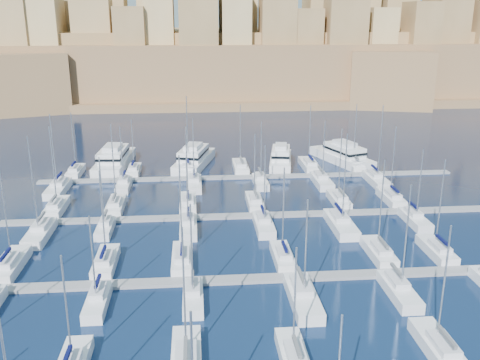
{
  "coord_description": "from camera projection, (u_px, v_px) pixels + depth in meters",
  "views": [
    {
      "loc": [
        -10.84,
        -71.58,
        31.54
      ],
      "look_at": [
        -4.15,
        6.0,
        7.6
      ],
      "focal_mm": 40.0,
      "sensor_mm": 36.0,
      "label": 1
    }
  ],
  "objects": [
    {
      "name": "ground",
      "position": [
        272.0,
        241.0,
        78.32
      ],
      "size": [
        600.0,
        600.0,
        0.0
      ],
      "primitive_type": "plane",
      "color": "black",
      "rests_on": "ground"
    },
    {
      "name": "pontoon_mid_near",
      "position": [
        285.0,
        278.0,
        66.83
      ],
      "size": [
        84.0,
        2.0,
        0.4
      ],
      "primitive_type": "cube",
      "color": "slate",
      "rests_on": "ground"
    },
    {
      "name": "pontoon_mid_far",
      "position": [
        263.0,
        215.0,
        87.78
      ],
      "size": [
        84.0,
        2.0,
        0.4
      ],
      "primitive_type": "cube",
      "color": "slate",
      "rests_on": "ground"
    },
    {
      "name": "pontoon_far",
      "position": [
        249.0,
        177.0,
        108.74
      ],
      "size": [
        84.0,
        2.0,
        0.4
      ],
      "primitive_type": "cube",
      "color": "slate",
      "rests_on": "ground"
    },
    {
      "name": "sailboat_2",
      "position": [
        186.0,
        360.0,
        50.02
      ],
      "size": [
        2.81,
        9.36,
        14.18
      ],
      "color": "white",
      "rests_on": "ground"
    },
    {
      "name": "sailboat_3",
      "position": [
        294.0,
        358.0,
        50.34
      ],
      "size": [
        2.48,
        8.26,
        12.1
      ],
      "color": "white",
      "rests_on": "ground"
    },
    {
      "name": "sailboat_4",
      "position": [
        439.0,
        348.0,
        51.83
      ],
      "size": [
        2.68,
        8.93,
        13.57
      ],
      "color": "white",
      "rests_on": "ground"
    },
    {
      "name": "sailboat_12",
      "position": [
        10.0,
        265.0,
        69.15
      ],
      "size": [
        2.85,
        9.49,
        13.69
      ],
      "color": "white",
      "rests_on": "ground"
    },
    {
      "name": "sailboat_13",
      "position": [
        106.0,
        262.0,
        69.88
      ],
      "size": [
        2.67,
        8.91,
        13.32
      ],
      "color": "white",
      "rests_on": "ground"
    },
    {
      "name": "sailboat_14",
      "position": [
        182.0,
        259.0,
        70.75
      ],
      "size": [
        2.71,
        9.03,
        15.07
      ],
      "color": "white",
      "rests_on": "ground"
    },
    {
      "name": "sailboat_15",
      "position": [
        283.0,
        257.0,
        71.46
      ],
      "size": [
        2.45,
        8.18,
        13.25
      ],
      "color": "white",
      "rests_on": "ground"
    },
    {
      "name": "sailboat_16",
      "position": [
        379.0,
        252.0,
        72.86
      ],
      "size": [
        2.65,
        8.84,
        13.91
      ],
      "color": "white",
      "rests_on": "ground"
    },
    {
      "name": "sailboat_17",
      "position": [
        437.0,
        250.0,
        73.42
      ],
      "size": [
        2.58,
        8.6,
        13.8
      ],
      "color": "white",
      "rests_on": "ground"
    },
    {
      "name": "sailboat_19",
      "position": [
        97.0,
        301.0,
        60.33
      ],
      "size": [
        2.31,
        7.71,
        11.47
      ],
      "color": "white",
      "rests_on": "ground"
    },
    {
      "name": "sailboat_20",
      "position": [
        193.0,
        297.0,
        61.2
      ],
      "size": [
        2.31,
        7.71,
        12.51
      ],
      "color": "white",
      "rests_on": "ground"
    },
    {
      "name": "sailboat_21",
      "position": [
        303.0,
        297.0,
        61.18
      ],
      "size": [
        2.99,
        9.95,
        13.05
      ],
      "color": "white",
      "rests_on": "ground"
    },
    {
      "name": "sailboat_22",
      "position": [
        399.0,
        290.0,
        62.72
      ],
      "size": [
        2.61,
        8.7,
        14.21
      ],
      "color": "white",
      "rests_on": "ground"
    },
    {
      "name": "sailboat_24",
      "position": [
        56.0,
        207.0,
        89.93
      ],
      "size": [
        2.7,
        9.01,
        14.77
      ],
      "color": "white",
      "rests_on": "ground"
    },
    {
      "name": "sailboat_25",
      "position": [
        116.0,
        205.0,
        90.74
      ],
      "size": [
        2.7,
        9.01,
        14.92
      ],
      "color": "white",
      "rests_on": "ground"
    },
    {
      "name": "sailboat_26",
      "position": [
        188.0,
        203.0,
        91.83
      ],
      "size": [
        2.76,
        9.19,
        14.32
      ],
      "color": "white",
      "rests_on": "ground"
    },
    {
      "name": "sailboat_27",
      "position": [
        255.0,
        202.0,
        92.49
      ],
      "size": [
        2.57,
        8.57,
        12.95
      ],
      "color": "white",
      "rests_on": "ground"
    },
    {
      "name": "sailboat_28",
      "position": [
        339.0,
        200.0,
        93.66
      ],
      "size": [
        2.54,
        8.45,
        13.6
      ],
      "color": "white",
      "rests_on": "ground"
    },
    {
      "name": "sailboat_29",
      "position": [
        391.0,
        198.0,
        94.64
      ],
      "size": [
        2.66,
        8.88,
        13.78
      ],
      "color": "white",
      "rests_on": "ground"
    },
    {
      "name": "sailboat_30",
      "position": [
        40.0,
        232.0,
        79.34
      ],
      "size": [
        2.92,
        9.72,
        15.81
      ],
      "color": "white",
      "rests_on": "ground"
    },
    {
      "name": "sailboat_31",
      "position": [
        105.0,
        228.0,
        81.21
      ],
      "size": [
        2.22,
        7.41,
        12.27
      ],
      "color": "white",
      "rests_on": "ground"
    },
    {
      "name": "sailboat_32",
      "position": [
        188.0,
        227.0,
        81.69
      ],
      "size": [
        2.58,
        8.6,
        12.21
      ],
      "color": "white",
      "rests_on": "ground"
    },
    {
      "name": "sailboat_33",
      "position": [
        264.0,
        224.0,
        82.51
      ],
      "size": [
        2.66,
        8.86,
        13.76
      ],
      "color": "white",
      "rests_on": "ground"
    },
    {
      "name": "sailboat_34",
      "position": [
        341.0,
        224.0,
        82.69
      ],
      "size": [
        3.17,
        10.57,
        15.42
      ],
      "color": "white",
      "rests_on": "ground"
    },
    {
      "name": "sailboat_35",
      "position": [
        415.0,
        219.0,
        84.67
      ],
      "size": [
        2.55,
        8.5,
        12.62
      ],
      "color": "white",
      "rests_on": "ground"
    },
    {
      "name": "sailboat_36",
      "position": [
        76.0,
        171.0,
        110.59
      ],
      "size": [
        2.58,
        8.6,
        13.22
      ],
      "color": "white",
      "rests_on": "ground"
    },
    {
      "name": "sailboat_37",
      "position": [
        134.0,
        170.0,
        111.41
      ],
      "size": [
        2.47,
        8.23,
        11.66
      ],
      "color": "white",
      "rests_on": "ground"
    },
    {
      "name": "sailboat_38",
      "position": [
        188.0,
        167.0,
        113.44
      ],
      "size": [
        3.19,
        10.64,
        16.14
      ],
      "color": "white",
      "rests_on": "ground"
    },
    {
      "name": "sailboat_39",
      "position": [
        240.0,
        167.0,
        113.99
      ],
      "size": [
        2.95,
        9.84,
        14.15
      ],
      "color": "white",
      "rests_on": "ground"
    },
    {
      "name": "sailboat_40",
      "position": [
        309.0,
        165.0,
        115.34
      ],
      "size": [
        3.03,
        10.11,
        13.86
      ],
      "color": "white",
      "rests_on": "ground"
    },
    {
      "name": "sailboat_41",
      "position": [
        354.0,
        165.0,
        115.53
      ],
      "size": [
        2.64,
        8.81,
        14.11
      ],
      "color": "white",
      "rests_on": "ground"
    },
    {
      "name": "sailboat_42",
      "position": [
        58.0,
        188.0,
        99.8
      ],
      "size": [
        3.11,
        10.36,
        15.13
      ],
      "color": "white",
      "rests_on": "ground"
    },
    {
      "name": "sailboat_43",
      "position": [
        124.0,
        185.0,
        101.81
      ],
      "size": [
        2.46,
        8.2,
        12.48
      ],
      "color": "white",
      "rests_on": "ground"
    },
    {
      "name": "sailboat_44",
      "position": [
        194.0,
        184.0,
        102.47
      ],
      "size": [
        2.73,
        9.11,
        13.8
      ],
      "color": "white",
      "rests_on": "ground"
    },
    {
      "name": "sailboat_45",
      "position": [
        260.0,
        182.0,
        103.88
      ],
      "size": [
        2.51,
        8.38,
        12.93
      ],
      "color": "white",
      "rests_on": "ground"
    },
    {
      "name": "sailboat_46",
      "position": [
        322.0,
        181.0,
        104.3
      ],
      "size": [
        2.87,
        9.56,
        13.13
      ],
      "color": "white",
      "rests_on": "ground"
    },
    {
      "name": "sailboat_47",
      "position": [
        376.0,
        180.0,
        105.01
      ],
      "size": [
        2.98,
        9.94,
        15.85
      ],
      "color": "white",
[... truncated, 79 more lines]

